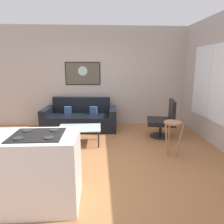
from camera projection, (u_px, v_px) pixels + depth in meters
The scene contains 9 objects.
ground at pixel (95, 160), 3.91m from camera, with size 6.40×6.40×0.04m, color #A56B3E.
back_wall at pixel (96, 77), 5.96m from camera, with size 6.40×0.05×2.80m, color #B7A99E.
couch at pixel (80, 119), 5.71m from camera, with size 2.05×1.00×0.85m.
coffee_table at pixel (79, 129), 4.59m from camera, with size 0.93×0.61×0.38m.
armchair at pixel (164, 120), 5.02m from camera, with size 0.76×0.78×0.92m.
bar_stool at pixel (173, 129), 3.93m from camera, with size 0.38×0.38×0.69m.
kitchen_counter at pixel (19, 171), 2.55m from camera, with size 1.48×0.69×0.94m.
wall_painting at pixel (83, 73), 5.88m from camera, with size 0.99×0.03×0.64m.
window at pixel (210, 83), 4.64m from camera, with size 0.03×1.60×1.66m.
Camera 1 is at (0.11, -3.63, 1.73)m, focal length 33.18 mm.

